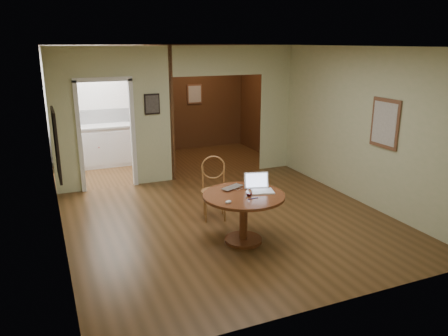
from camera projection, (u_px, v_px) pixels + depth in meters
name	position (u px, v px, depth m)	size (l,w,h in m)	color
floor	(232.00, 222.00, 6.96)	(5.00, 5.00, 0.00)	#452C13
room_shell	(152.00, 115.00, 9.16)	(5.20, 7.50, 5.00)	white
dining_table	(244.00, 207.00, 6.14)	(1.15, 1.15, 0.72)	brown
chair	(214.00, 184.00, 7.02)	(0.53, 0.53, 1.01)	#A7603B
open_laptop	(259.00, 186.00, 6.22)	(0.40, 0.39, 0.25)	white
closed_laptop	(235.00, 188.00, 6.29)	(0.35, 0.23, 0.03)	silver
mouse	(228.00, 202.00, 5.74)	(0.10, 0.05, 0.04)	white
wine_glass	(249.00, 192.00, 6.01)	(0.10, 0.10, 0.11)	white
pen	(253.00, 199.00, 5.91)	(0.01, 0.01, 0.16)	navy
kitchen_cabinet	(104.00, 145.00, 10.03)	(2.06, 0.60, 0.94)	white
grocery_bag	(137.00, 116.00, 10.15)	(0.34, 0.29, 0.34)	beige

